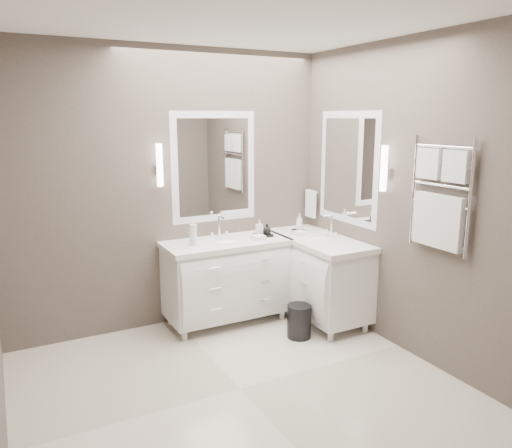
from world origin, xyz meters
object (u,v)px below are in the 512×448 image
waste_bin (299,321)px  vanity_right (317,272)px  towel_ladder (440,202)px  vanity_back (226,276)px

waste_bin → vanity_right: bearing=37.7°
towel_ladder → waste_bin: 1.70m
vanity_right → waste_bin: bearing=-142.3°
vanity_right → towel_ladder: size_ratio=1.38×
vanity_back → vanity_right: size_ratio=1.00×
vanity_back → waste_bin: bearing=-55.5°
vanity_right → vanity_back: bearing=159.6°
towel_ladder → vanity_back: bearing=124.1°
vanity_right → waste_bin: 0.63m
vanity_right → waste_bin: vanity_right is taller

